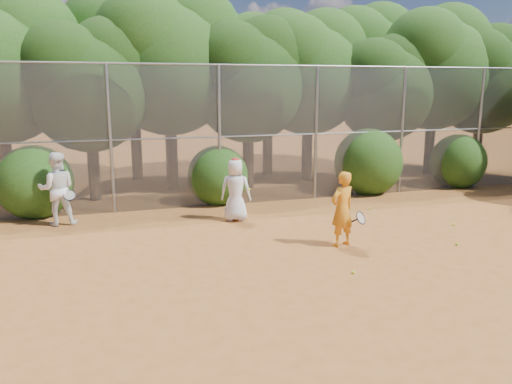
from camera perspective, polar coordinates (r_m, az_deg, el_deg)
name	(u,v)px	position (r m, az deg, el deg)	size (l,w,h in m)	color
ground	(347,273)	(9.61, 10.32, -9.06)	(80.00, 80.00, 0.00)	#945221
fence_back	(249,134)	(14.57, -0.80, 6.64)	(20.05, 0.09, 4.03)	gray
tree_2	(90,80)	(15.74, -18.48, 12.03)	(3.99, 3.47, 5.47)	black
tree_3	(170,55)	(16.93, -9.81, 15.17)	(4.89, 4.26, 6.70)	black
tree_4	(249,75)	(16.84, -0.79, 13.18)	(4.19, 3.64, 5.73)	black
tree_5	(310,68)	(18.46, 6.17, 13.92)	(4.51, 3.92, 6.17)	black
tree_6	(385,84)	(18.71, 14.56, 11.81)	(3.86, 3.36, 5.29)	black
tree_7	(436,63)	(20.64, 19.89, 13.74)	(4.77, 4.14, 6.53)	black
tree_8	(484,75)	(21.64, 24.61, 12.03)	(4.25, 3.70, 5.82)	black
tree_10	(133,51)	(19.03, -13.84, 15.34)	(5.15, 4.48, 7.06)	black
tree_11	(269,66)	(19.60, 1.50, 14.21)	(4.64, 4.03, 6.35)	black
tree_12	(366,59)	(22.02, 12.52, 14.61)	(5.02, 4.37, 6.88)	black
bush_0	(34,179)	(14.52, -24.00, 1.38)	(2.00, 2.00, 2.00)	#1C4010
bush_1	(218,173)	(14.79, -4.39, 2.18)	(1.80, 1.80, 1.80)	#1C4010
bush_2	(368,159)	(16.59, 12.71, 3.70)	(2.20, 2.20, 2.20)	#1C4010
bush_3	(458,159)	(18.60, 22.09, 3.52)	(1.90, 1.90, 1.90)	#1C4010
player_yellow	(342,209)	(10.91, 9.83, -1.95)	(0.87, 0.63, 1.65)	orange
player_teen	(236,190)	(12.80, -2.34, 0.27)	(0.93, 0.78, 1.64)	white
player_white	(57,189)	(13.33, -21.79, 0.33)	(0.91, 0.77, 1.84)	white
ball_0	(457,244)	(11.83, 21.96, -5.52)	(0.07, 0.07, 0.07)	#C5EA2A
ball_1	(453,224)	(13.41, 21.64, -3.47)	(0.07, 0.07, 0.07)	#C5EA2A
ball_4	(353,272)	(9.56, 11.05, -8.98)	(0.07, 0.07, 0.07)	#C5EA2A
ball_5	(370,209)	(14.42, 12.94, -1.87)	(0.07, 0.07, 0.07)	#C5EA2A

